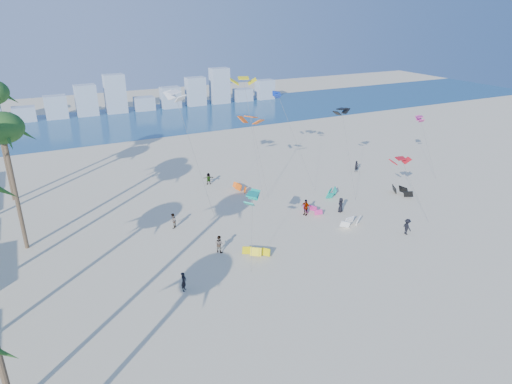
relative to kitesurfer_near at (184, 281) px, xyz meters
name	(u,v)px	position (x,y,z in m)	size (l,w,h in m)	color
ground	(317,329)	(7.11, -9.14, -0.85)	(220.00, 220.00, 0.00)	beige
ocean	(120,123)	(7.11, 62.86, -0.85)	(220.00, 220.00, 0.00)	navy
kitesurfer_near	(184,281)	(0.00, 0.00, 0.00)	(0.62, 0.41, 1.71)	black
kitesurfer_mid	(219,244)	(5.05, 4.68, 0.01)	(0.84, 0.65, 1.73)	gray
kitesurfers_far	(294,203)	(16.59, 9.98, 0.00)	(29.51, 23.69, 1.89)	black
grounded_kites	(324,206)	(19.81, 8.47, -0.41)	(25.68, 18.62, 0.98)	yellow
flying_kites	(269,115)	(15.02, 13.33, 9.72)	(35.41, 20.74, 14.73)	#0EA98D
distant_skyline	(104,100)	(5.92, 72.86, 2.23)	(85.00, 3.00, 8.40)	#9EADBF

